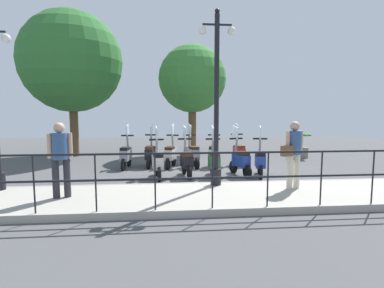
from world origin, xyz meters
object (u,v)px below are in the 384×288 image
(scooter_near_0, at_px, (260,161))
(scooter_far_2, at_px, (193,154))
(scooter_near_1, at_px, (240,160))
(tree_large, at_px, (71,62))
(pedestrian_distant, at_px, (60,154))
(scooter_far_5, at_px, (126,155))
(potted_palm, at_px, (302,147))
(scooter_far_3, at_px, (171,154))
(lamp_post_near, at_px, (216,109))
(pedestrian_with_bag, at_px, (294,150))
(scooter_near_4, at_px, (158,162))
(tree_distant, at_px, (192,79))
(scooter_far_1, at_px, (213,154))
(scooter_near_2, at_px, (214,161))
(scooter_near_3, at_px, (187,161))
(scooter_far_4, at_px, (150,154))
(scooter_far_0, at_px, (239,152))

(scooter_near_0, distance_m, scooter_far_2, 2.56)
(scooter_near_1, bearing_deg, tree_large, 36.49)
(pedestrian_distant, bearing_deg, scooter_far_5, 151.89)
(potted_palm, relative_size, scooter_far_5, 0.69)
(tree_large, xyz_separation_m, scooter_far_3, (-3.24, -4.20, -3.64))
(lamp_post_near, relative_size, scooter_far_2, 2.75)
(tree_large, height_order, scooter_far_5, tree_large)
(pedestrian_with_bag, relative_size, scooter_near_4, 1.03)
(scooter_far_3, bearing_deg, tree_distant, -1.77)
(tree_distant, bearing_deg, potted_palm, -108.54)
(potted_palm, height_order, scooter_far_1, scooter_far_1)
(scooter_near_2, bearing_deg, tree_large, 49.05)
(tree_distant, height_order, scooter_far_2, tree_distant)
(scooter_near_3, relative_size, scooter_far_4, 1.00)
(potted_palm, bearing_deg, pedestrian_distant, 125.94)
(lamp_post_near, bearing_deg, scooter_far_0, -22.89)
(scooter_far_2, bearing_deg, lamp_post_near, 170.11)
(scooter_near_1, height_order, scooter_far_5, same)
(scooter_far_3, distance_m, scooter_far_5, 1.55)
(scooter_far_2, distance_m, scooter_far_3, 0.77)
(scooter_far_2, relative_size, scooter_far_4, 1.00)
(pedestrian_with_bag, height_order, scooter_far_4, pedestrian_with_bag)
(lamp_post_near, distance_m, tree_large, 8.59)
(lamp_post_near, distance_m, scooter_far_0, 4.07)
(scooter_near_1, xyz_separation_m, scooter_near_2, (-0.11, 0.84, 0.00))
(scooter_near_2, xyz_separation_m, scooter_far_0, (1.91, -1.25, 0.00))
(pedestrian_with_bag, height_order, scooter_near_3, pedestrian_with_bag)
(pedestrian_with_bag, height_order, scooter_far_2, pedestrian_with_bag)
(pedestrian_distant, xyz_separation_m, tree_distant, (7.38, -3.48, 2.37))
(pedestrian_with_bag, bearing_deg, pedestrian_distant, 72.38)
(pedestrian_distant, bearing_deg, lamp_post_near, 86.87)
(pedestrian_distant, height_order, potted_palm, pedestrian_distant)
(scooter_near_1, xyz_separation_m, scooter_far_4, (1.77, 2.82, 0.00))
(scooter_far_5, bearing_deg, scooter_near_3, -121.34)
(scooter_near_4, bearing_deg, potted_palm, -66.63)
(tree_large, xyz_separation_m, scooter_far_2, (-3.23, -4.97, -3.64))
(scooter_near_2, bearing_deg, lamp_post_near, 173.20)
(scooter_far_5, bearing_deg, scooter_far_1, -83.54)
(scooter_near_2, bearing_deg, scooter_near_0, -89.59)
(scooter_far_0, xyz_separation_m, scooter_far_2, (-0.23, 1.74, 0.00))
(tree_distant, relative_size, scooter_far_5, 3.25)
(scooter_near_2, bearing_deg, tree_distant, 3.08)
(scooter_near_0, bearing_deg, scooter_near_4, 104.36)
(pedestrian_with_bag, relative_size, tree_distant, 0.32)
(pedestrian_with_bag, height_order, scooter_far_0, pedestrian_with_bag)
(pedestrian_with_bag, height_order, tree_distant, tree_distant)
(potted_palm, relative_size, scooter_near_2, 0.69)
(scooter_far_0, bearing_deg, scooter_near_1, 164.01)
(scooter_near_4, bearing_deg, scooter_near_3, -87.27)
(pedestrian_distant, xyz_separation_m, tree_large, (7.28, 1.80, 3.04))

